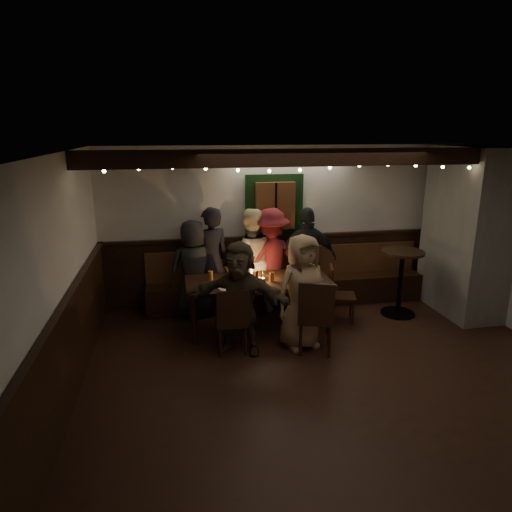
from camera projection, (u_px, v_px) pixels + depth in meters
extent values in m
cube|color=black|center=(333.00, 371.00, 5.55)|extent=(6.00, 5.00, 0.01)
cube|color=black|center=(344.00, 152.00, 4.85)|extent=(6.00, 5.00, 0.01)
cube|color=silver|center=(285.00, 225.00, 7.57)|extent=(6.00, 0.01, 2.60)
cube|color=silver|center=(59.00, 285.00, 4.67)|extent=(0.01, 5.00, 2.60)
cube|color=black|center=(285.00, 269.00, 7.74)|extent=(6.00, 0.05, 1.10)
cube|color=black|center=(70.00, 351.00, 4.88)|extent=(0.05, 5.00, 1.10)
cube|color=slate|center=(466.00, 232.00, 7.08)|extent=(0.70, 1.40, 2.60)
cube|color=black|center=(288.00, 292.00, 7.59)|extent=(4.60, 0.45, 0.45)
cube|color=#4E351C|center=(286.00, 261.00, 7.64)|extent=(4.60, 0.06, 0.50)
cube|color=black|center=(274.00, 205.00, 7.38)|extent=(0.95, 0.04, 1.00)
cube|color=#4E351C|center=(275.00, 206.00, 7.32)|extent=(0.64, 0.12, 0.76)
cube|color=black|center=(315.00, 157.00, 5.83)|extent=(6.00, 0.16, 0.22)
sphere|color=#FFE599|center=(104.00, 171.00, 5.39)|extent=(0.04, 0.04, 0.04)
sphere|color=#FFE599|center=(139.00, 169.00, 5.45)|extent=(0.04, 0.04, 0.04)
sphere|color=#FFE599|center=(173.00, 168.00, 5.52)|extent=(0.04, 0.04, 0.04)
sphere|color=#FFE599|center=(206.00, 169.00, 5.59)|extent=(0.04, 0.04, 0.04)
sphere|color=#FFE599|center=(238.00, 170.00, 5.67)|extent=(0.04, 0.04, 0.04)
sphere|color=#FFE599|center=(269.00, 171.00, 5.74)|extent=(0.04, 0.04, 0.04)
sphere|color=#FFE599|center=(300.00, 170.00, 5.81)|extent=(0.04, 0.04, 0.04)
sphere|color=#FFE599|center=(330.00, 168.00, 5.88)|extent=(0.04, 0.04, 0.04)
sphere|color=#FFE599|center=(359.00, 165.00, 5.94)|extent=(0.04, 0.04, 0.04)
sphere|color=#FFE599|center=(388.00, 165.00, 6.01)|extent=(0.04, 0.04, 0.04)
sphere|color=#FFE599|center=(416.00, 165.00, 6.08)|extent=(0.04, 0.04, 0.04)
sphere|color=#FFE599|center=(443.00, 167.00, 6.16)|extent=(0.04, 0.04, 0.04)
sphere|color=#FFE599|center=(469.00, 168.00, 6.24)|extent=(0.04, 0.04, 0.04)
sphere|color=#FFE599|center=(495.00, 167.00, 6.30)|extent=(0.04, 0.04, 0.04)
cube|color=black|center=(259.00, 282.00, 6.57)|extent=(2.08, 0.89, 0.06)
cylinder|color=black|center=(194.00, 321.00, 6.15)|extent=(0.07, 0.07, 0.68)
cylinder|color=black|center=(191.00, 302.00, 6.84)|extent=(0.07, 0.07, 0.68)
cylinder|color=black|center=(329.00, 311.00, 6.49)|extent=(0.07, 0.07, 0.68)
cylinder|color=black|center=(314.00, 294.00, 7.18)|extent=(0.07, 0.07, 0.68)
cylinder|color=#BF7226|center=(211.00, 276.00, 6.54)|extent=(0.07, 0.07, 0.14)
cylinder|color=#BF7226|center=(229.00, 282.00, 6.27)|extent=(0.07, 0.07, 0.14)
cylinder|color=silver|center=(250.00, 273.00, 6.67)|extent=(0.07, 0.07, 0.14)
cylinder|color=#BF7226|center=(272.00, 277.00, 6.49)|extent=(0.07, 0.07, 0.14)
cylinder|color=silver|center=(294.00, 269.00, 6.87)|extent=(0.07, 0.07, 0.14)
cylinder|color=#BF7226|center=(311.00, 276.00, 6.55)|extent=(0.07, 0.07, 0.14)
cylinder|color=white|center=(228.00, 289.00, 6.19)|extent=(0.26, 0.26, 0.01)
cube|color=#B2B2B7|center=(259.00, 280.00, 6.51)|extent=(0.16, 0.10, 0.05)
cylinder|color=#990C0C|center=(257.00, 276.00, 6.49)|extent=(0.04, 0.04, 0.16)
cylinder|color=gold|center=(261.00, 276.00, 6.50)|extent=(0.04, 0.04, 0.16)
cylinder|color=silver|center=(262.00, 276.00, 6.60)|extent=(0.05, 0.05, 0.08)
sphere|color=#FFB24C|center=(262.00, 272.00, 6.59)|extent=(0.03, 0.03, 0.03)
cube|color=black|center=(231.00, 321.00, 5.95)|extent=(0.41, 0.41, 0.04)
cube|color=black|center=(233.00, 309.00, 5.71)|extent=(0.41, 0.04, 0.47)
cylinder|color=black|center=(242.00, 330.00, 6.20)|extent=(0.03, 0.03, 0.40)
cylinder|color=black|center=(246.00, 341.00, 5.89)|extent=(0.03, 0.03, 0.40)
cylinder|color=black|center=(217.00, 332.00, 6.14)|extent=(0.03, 0.03, 0.40)
cylinder|color=black|center=(220.00, 343.00, 5.83)|extent=(0.03, 0.03, 0.40)
cube|color=black|center=(316.00, 318.00, 5.95)|extent=(0.57, 0.57, 0.04)
cube|color=black|center=(316.00, 303.00, 5.68)|extent=(0.44, 0.18, 0.52)
cylinder|color=black|center=(329.00, 330.00, 6.16)|extent=(0.04, 0.04, 0.44)
cylinder|color=black|center=(329.00, 342.00, 5.81)|extent=(0.04, 0.04, 0.44)
cylinder|color=black|center=(302.00, 328.00, 6.21)|extent=(0.04, 0.04, 0.44)
cylinder|color=black|center=(301.00, 340.00, 5.86)|extent=(0.04, 0.04, 0.44)
cube|color=black|center=(342.00, 296.00, 6.91)|extent=(0.48, 0.48, 0.04)
cube|color=black|center=(331.00, 281.00, 6.86)|extent=(0.14, 0.38, 0.44)
cylinder|color=black|center=(353.00, 313.00, 6.80)|extent=(0.03, 0.03, 0.38)
cylinder|color=black|center=(332.00, 313.00, 6.83)|extent=(0.03, 0.03, 0.38)
cylinder|color=black|center=(351.00, 305.00, 7.10)|extent=(0.03, 0.03, 0.38)
cylinder|color=black|center=(330.00, 305.00, 7.13)|extent=(0.03, 0.03, 0.38)
cylinder|color=black|center=(398.00, 313.00, 7.26)|extent=(0.53, 0.53, 0.03)
cylinder|color=black|center=(400.00, 284.00, 7.13)|extent=(0.07, 0.07, 1.02)
cylinder|color=black|center=(403.00, 252.00, 6.99)|extent=(0.65, 0.65, 0.04)
imported|color=#232426|center=(194.00, 269.00, 7.03)|extent=(0.82, 0.61, 1.53)
imported|color=black|center=(211.00, 261.00, 7.15)|extent=(0.72, 0.59, 1.70)
imported|color=beige|center=(250.00, 260.00, 7.22)|extent=(0.81, 0.64, 1.66)
imported|color=maroon|center=(270.00, 260.00, 7.26)|extent=(1.22, 0.95, 1.66)
imported|color=black|center=(307.00, 259.00, 7.33)|extent=(0.98, 0.41, 1.66)
imported|color=#3F3524|center=(239.00, 298.00, 5.86)|extent=(1.44, 0.98, 1.49)
imported|color=tan|center=(302.00, 292.00, 5.99)|extent=(0.87, 0.69, 1.55)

